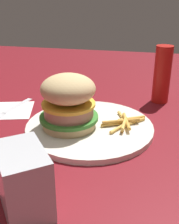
# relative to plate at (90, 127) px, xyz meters

# --- Properties ---
(ground_plane) EXTENTS (1.60, 1.60, 0.00)m
(ground_plane) POSITION_rel_plate_xyz_m (0.02, -0.02, -0.01)
(ground_plane) COLOR maroon
(plate) EXTENTS (0.27, 0.27, 0.01)m
(plate) POSITION_rel_plate_xyz_m (0.00, 0.00, 0.00)
(plate) COLOR silver
(plate) RESTS_ON ground_plane
(sandwich) EXTENTS (0.12, 0.12, 0.11)m
(sandwich) POSITION_rel_plate_xyz_m (0.04, 0.02, 0.06)
(sandwich) COLOR tan
(sandwich) RESTS_ON plate
(fries_pile) EXTENTS (0.09, 0.11, 0.01)m
(fries_pile) POSITION_rel_plate_xyz_m (-0.07, -0.02, 0.01)
(fries_pile) COLOR #E5B251
(fries_pile) RESTS_ON plate
(napkin) EXTENTS (0.14, 0.14, 0.00)m
(napkin) POSITION_rel_plate_xyz_m (0.22, -0.06, -0.01)
(napkin) COLOR white
(napkin) RESTS_ON ground_plane
(fork) EXTENTS (0.05, 0.17, 0.00)m
(fork) POSITION_rel_plate_xyz_m (0.22, -0.06, -0.00)
(fork) COLOR silver
(fork) RESTS_ON napkin
(napkin_dispenser) EXTENTS (0.10, 0.11, 0.09)m
(napkin_dispenser) POSITION_rel_plate_xyz_m (0.04, 0.25, 0.04)
(napkin_dispenser) COLOR #B7BABF
(napkin_dispenser) RESTS_ON ground_plane
(ketchup_bottle) EXTENTS (0.04, 0.04, 0.15)m
(ketchup_bottle) POSITION_rel_plate_xyz_m (-0.15, -0.20, 0.07)
(ketchup_bottle) COLOR #B21914
(ketchup_bottle) RESTS_ON ground_plane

